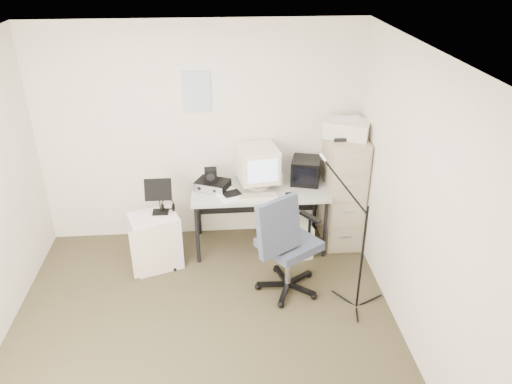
{
  "coord_description": "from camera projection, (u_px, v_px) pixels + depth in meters",
  "views": [
    {
      "loc": [
        0.19,
        -3.46,
        3.24
      ],
      "look_at": [
        0.55,
        0.95,
        0.95
      ],
      "focal_mm": 35.0,
      "sensor_mm": 36.0,
      "label": 1
    }
  ],
  "objects": [
    {
      "name": "music_stand",
      "position": [
        159.0,
        196.0,
        5.21
      ],
      "size": [
        0.3,
        0.2,
        0.41
      ],
      "primitive_type": "cube",
      "rotation": [
        0.0,
        0.0,
        -0.2
      ],
      "color": "black",
      "rests_on": "side_cart"
    },
    {
      "name": "wall_back",
      "position": [
        201.0,
        135.0,
        5.56
      ],
      "size": [
        3.6,
        0.02,
        2.5
      ],
      "primitive_type": "cube",
      "color": "beige",
      "rests_on": "ground"
    },
    {
      "name": "filing_cabinet",
      "position": [
        343.0,
        191.0,
        5.66
      ],
      "size": [
        0.4,
        0.6,
        1.3
      ],
      "primitive_type": "cube",
      "color": "tan",
      "rests_on": "floor"
    },
    {
      "name": "pc_tower",
      "position": [
        300.0,
        236.0,
        5.66
      ],
      "size": [
        0.26,
        0.44,
        0.38
      ],
      "primitive_type": "cube",
      "rotation": [
        0.0,
        0.0,
        0.2
      ],
      "color": "beige",
      "rests_on": "floor"
    },
    {
      "name": "headphones",
      "position": [
        168.0,
        207.0,
        5.32
      ],
      "size": [
        0.18,
        0.18,
        0.03
      ],
      "primitive_type": "torus",
      "rotation": [
        0.0,
        0.0,
        -0.19
      ],
      "color": "black",
      "rests_on": "side_cart"
    },
    {
      "name": "mic_stand",
      "position": [
        364.0,
        243.0,
        4.55
      ],
      "size": [
        0.03,
        0.03,
        1.46
      ],
      "primitive_type": "cylinder",
      "rotation": [
        0.0,
        0.0,
        2.14
      ],
      "color": "black",
      "rests_on": "floor"
    },
    {
      "name": "crt_tv",
      "position": [
        306.0,
        171.0,
        5.62
      ],
      "size": [
        0.39,
        0.4,
        0.28
      ],
      "primitive_type": "cube",
      "rotation": [
        0.0,
        0.0,
        -0.27
      ],
      "color": "black",
      "rests_on": "desk"
    },
    {
      "name": "printer",
      "position": [
        348.0,
        129.0,
        5.34
      ],
      "size": [
        0.56,
        0.48,
        0.18
      ],
      "primitive_type": "cube",
      "rotation": [
        0.0,
        0.0,
        -0.44
      ],
      "color": "beige",
      "rests_on": "filing_cabinet"
    },
    {
      "name": "mouse",
      "position": [
        289.0,
        196.0,
        5.35
      ],
      "size": [
        0.07,
        0.11,
        0.03
      ],
      "primitive_type": "cube",
      "rotation": [
        0.0,
        0.0,
        0.08
      ],
      "color": "black",
      "rests_on": "desk"
    },
    {
      "name": "floor",
      "position": [
        204.0,
        335.0,
        4.54
      ],
      "size": [
        3.6,
        3.6,
        0.01
      ],
      "primitive_type": "cube",
      "color": "#352D20",
      "rests_on": "ground"
    },
    {
      "name": "papers",
      "position": [
        228.0,
        195.0,
        5.38
      ],
      "size": [
        0.34,
        0.38,
        0.02
      ],
      "primitive_type": "cube",
      "rotation": [
        0.0,
        0.0,
        0.39
      ],
      "color": "white",
      "rests_on": "desk"
    },
    {
      "name": "wall_calendar",
      "position": [
        197.0,
        92.0,
        5.32
      ],
      "size": [
        0.3,
        0.02,
        0.44
      ],
      "primitive_type": "cube",
      "color": "white",
      "rests_on": "wall_back"
    },
    {
      "name": "side_cart",
      "position": [
        156.0,
        241.0,
        5.37
      ],
      "size": [
        0.59,
        0.53,
        0.61
      ],
      "primitive_type": "cube",
      "rotation": [
        0.0,
        0.0,
        0.34
      ],
      "color": "silver",
      "rests_on": "floor"
    },
    {
      "name": "desk_speaker",
      "position": [
        279.0,
        178.0,
        5.61
      ],
      "size": [
        0.08,
        0.08,
        0.14
      ],
      "primitive_type": "cube",
      "rotation": [
        0.0,
        0.0,
        0.09
      ],
      "color": "beige",
      "rests_on": "desk"
    },
    {
      "name": "office_chair",
      "position": [
        289.0,
        242.0,
        4.87
      ],
      "size": [
        0.91,
        0.91,
        1.13
      ],
      "primitive_type": "cube",
      "rotation": [
        0.0,
        0.0,
        0.59
      ],
      "color": "#343948",
      "rests_on": "floor"
    },
    {
      "name": "radio_receiver",
      "position": [
        213.0,
        185.0,
        5.5
      ],
      "size": [
        0.42,
        0.37,
        0.1
      ],
      "primitive_type": "cube",
      "rotation": [
        0.0,
        0.0,
        -0.43
      ],
      "color": "black",
      "rests_on": "desk"
    },
    {
      "name": "radio_speaker",
      "position": [
        211.0,
        175.0,
        5.47
      ],
      "size": [
        0.14,
        0.13,
        0.14
      ],
      "primitive_type": "cube",
      "rotation": [
        0.0,
        0.0,
        0.03
      ],
      "color": "black",
      "rests_on": "radio_receiver"
    },
    {
      "name": "keyboard",
      "position": [
        257.0,
        197.0,
        5.34
      ],
      "size": [
        0.42,
        0.16,
        0.02
      ],
      "primitive_type": "cube",
      "rotation": [
        0.0,
        0.0,
        0.02
      ],
      "color": "beige",
      "rests_on": "desk"
    },
    {
      "name": "ceiling",
      "position": [
        187.0,
        57.0,
        3.39
      ],
      "size": [
        3.6,
        3.6,
        0.01
      ],
      "primitive_type": "cube",
      "color": "white",
      "rests_on": "ground"
    },
    {
      "name": "wall_right",
      "position": [
        417.0,
        207.0,
        4.09
      ],
      "size": [
        0.02,
        3.6,
        2.5
      ],
      "primitive_type": "cube",
      "color": "beige",
      "rests_on": "ground"
    },
    {
      "name": "desk",
      "position": [
        259.0,
        217.0,
        5.7
      ],
      "size": [
        1.5,
        0.7,
        0.73
      ],
      "primitive_type": "cube",
      "color": "#A9A9A8",
      "rests_on": "floor"
    },
    {
      "name": "crt_monitor",
      "position": [
        258.0,
        167.0,
        5.49
      ],
      "size": [
        0.48,
        0.5,
        0.46
      ],
      "primitive_type": "cube",
      "rotation": [
        0.0,
        0.0,
        0.17
      ],
      "color": "beige",
      "rests_on": "desk"
    }
  ]
}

